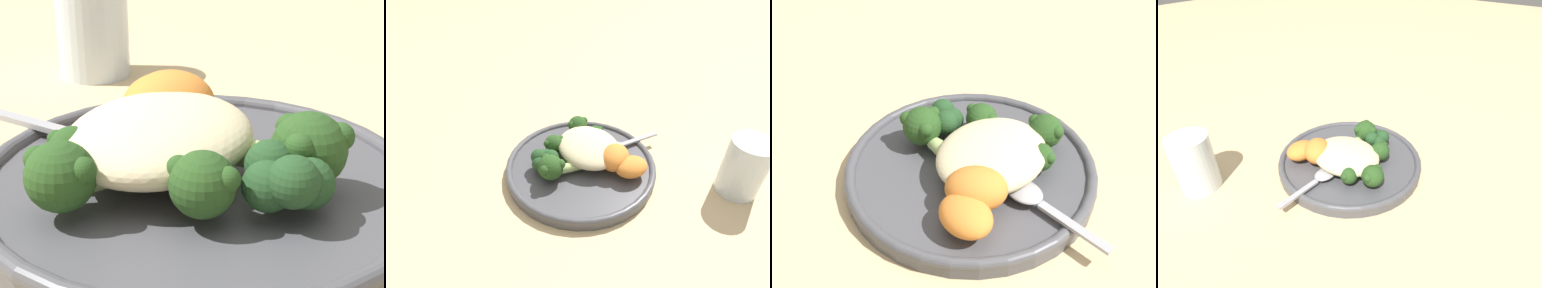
# 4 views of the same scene
# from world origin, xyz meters

# --- Properties ---
(ground_plane) EXTENTS (4.00, 4.00, 0.00)m
(ground_plane) POSITION_xyz_m (0.00, 0.00, 0.00)
(ground_plane) COLOR #D6B784
(plate) EXTENTS (0.27, 0.27, 0.02)m
(plate) POSITION_xyz_m (0.01, 0.00, 0.01)
(plate) COLOR #4C4C51
(plate) RESTS_ON ground_plane
(quinoa_mound) EXTENTS (0.13, 0.11, 0.04)m
(quinoa_mound) POSITION_xyz_m (0.00, 0.02, 0.04)
(quinoa_mound) COLOR beige
(quinoa_mound) RESTS_ON plate
(broccoli_stalk_0) EXTENTS (0.08, 0.06, 0.03)m
(broccoli_stalk_0) POSITION_xyz_m (-0.03, 0.05, 0.03)
(broccoli_stalk_0) COLOR #ADC675
(broccoli_stalk_0) RESTS_ON plate
(broccoli_stalk_1) EXTENTS (0.13, 0.05, 0.04)m
(broccoli_stalk_1) POSITION_xyz_m (-0.05, 0.03, 0.04)
(broccoli_stalk_1) COLOR #ADC675
(broccoli_stalk_1) RESTS_ON plate
(broccoli_stalk_2) EXTENTS (0.10, 0.08, 0.04)m
(broccoli_stalk_2) POSITION_xyz_m (-0.03, -0.02, 0.04)
(broccoli_stalk_2) COLOR #ADC675
(broccoli_stalk_2) RESTS_ON plate
(broccoli_stalk_3) EXTENTS (0.05, 0.13, 0.04)m
(broccoli_stalk_3) POSITION_xyz_m (0.02, -0.05, 0.04)
(broccoli_stalk_3) COLOR #ADC675
(broccoli_stalk_3) RESTS_ON plate
(sweet_potato_chunk_0) EXTENTS (0.08, 0.08, 0.04)m
(sweet_potato_chunk_0) POSITION_xyz_m (0.05, 0.04, 0.04)
(sweet_potato_chunk_0) COLOR orange
(sweet_potato_chunk_0) RESTS_ON plate
(sweet_potato_chunk_1) EXTENTS (0.04, 0.05, 0.03)m
(sweet_potato_chunk_1) POSITION_xyz_m (0.03, 0.03, 0.04)
(sweet_potato_chunk_1) COLOR orange
(sweet_potato_chunk_1) RESTS_ON plate
(sweet_potato_chunk_2) EXTENTS (0.05, 0.06, 0.03)m
(sweet_potato_chunk_2) POSITION_xyz_m (0.08, 0.06, 0.04)
(sweet_potato_chunk_2) COLOR orange
(sweet_potato_chunk_2) RESTS_ON plate
(kale_tuft) EXTENTS (0.05, 0.05, 0.03)m
(kale_tuft) POSITION_xyz_m (-0.01, -0.06, 0.04)
(kale_tuft) COLOR #234723
(kale_tuft) RESTS_ON plate
(spoon) EXTENTS (0.03, 0.13, 0.01)m
(spoon) POSITION_xyz_m (0.01, 0.08, 0.03)
(spoon) COLOR #A3A3A8
(spoon) RESTS_ON plate
(water_glass) EXTENTS (0.07, 0.07, 0.10)m
(water_glass) POSITION_xyz_m (0.18, 0.20, 0.05)
(water_glass) COLOR silver
(water_glass) RESTS_ON ground_plane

